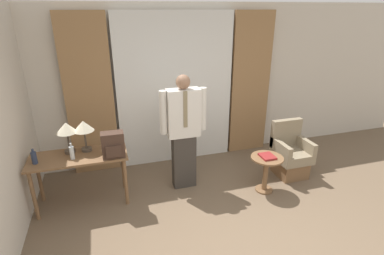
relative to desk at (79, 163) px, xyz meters
name	(u,v)px	position (x,y,z in m)	size (l,w,h in m)	color
wall_back	(174,86)	(1.61, 1.05, 0.71)	(10.00, 0.06, 2.70)	beige
curtain_sheer_center	(176,91)	(1.61, 0.92, 0.65)	(1.99, 0.06, 2.58)	white
curtain_drape_left	(90,98)	(0.20, 0.92, 0.65)	(0.74, 0.06, 2.58)	#997047
curtain_drape_right	(250,85)	(3.01, 0.92, 0.65)	(0.74, 0.06, 2.58)	#997047
desk	(79,163)	(0.00, 0.00, 0.00)	(1.28, 0.57, 0.75)	brown
table_lamp_left	(66,130)	(-0.11, 0.13, 0.45)	(0.27, 0.27, 0.44)	#4C4238
table_lamp_right	(84,128)	(0.11, 0.13, 0.45)	(0.27, 0.27, 0.44)	#4C4238
bottle_near_edge	(72,152)	(-0.06, -0.08, 0.20)	(0.06, 0.06, 0.22)	silver
bottle_by_lamp	(34,158)	(-0.52, -0.08, 0.19)	(0.07, 0.07, 0.21)	#2D3851
backpack	(113,145)	(0.46, -0.17, 0.28)	(0.29, 0.20, 0.35)	#422D23
person	(184,129)	(1.49, 0.02, 0.31)	(0.69, 0.23, 1.76)	#38332D
armchair	(290,155)	(3.25, -0.17, -0.29)	(0.53, 0.54, 0.91)	brown
side_table	(266,168)	(2.62, -0.49, -0.25)	(0.48, 0.48, 0.57)	brown
book	(267,156)	(2.62, -0.49, -0.06)	(0.20, 0.23, 0.03)	maroon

